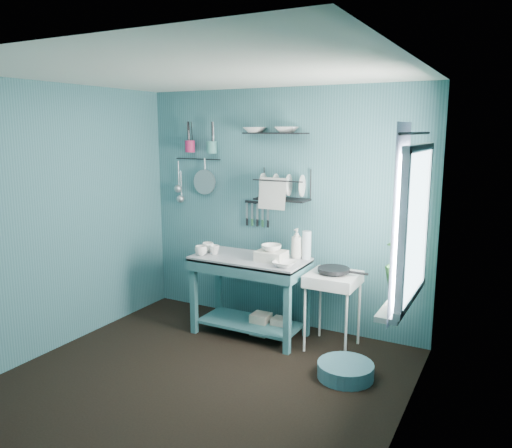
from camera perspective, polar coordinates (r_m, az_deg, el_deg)
The scene contains 36 objects.
floor at distance 4.43m, azimuth -6.02°, elevation -17.26°, with size 3.20×3.20×0.00m, color black.
ceiling at distance 3.94m, azimuth -6.76°, elevation 16.86°, with size 3.20×3.20×0.00m, color silver.
wall_back at distance 5.28m, azimuth 2.84°, elevation 1.74°, with size 3.20×3.20×0.00m, color #35666D.
wall_front at distance 2.93m, azimuth -23.25°, elevation -6.53°, with size 3.20×3.20×0.00m, color #35666D.
wall_left at distance 5.07m, azimuth -21.49°, elevation 0.61°, with size 3.00×3.00×0.00m, color #35666D.
wall_right at distance 3.39m, azimuth 16.66°, elevation -3.84°, with size 3.00×3.00×0.00m, color #35666D.
work_counter at distance 5.13m, azimuth -0.70°, elevation -8.25°, with size 1.15×0.58×0.82m, color #326469.
mug_left at distance 5.11m, azimuth -6.31°, elevation -3.04°, with size 0.12×0.12×0.10m, color white.
mug_mid at distance 5.14m, azimuth -4.76°, elevation -2.96°, with size 0.10×0.10×0.09m, color white.
mug_right at distance 5.25m, azimuth -5.51°, elevation -2.66°, with size 0.12×0.12×0.10m, color white.
wash_tub at distance 4.87m, azimuth 1.76°, elevation -3.66°, with size 0.28×0.22×0.10m, color silver.
tub_bowl at distance 4.85m, azimuth 1.77°, elevation -2.74°, with size 0.20×0.20×0.06m, color white.
soap_bottle at distance 4.97m, azimuth 4.65°, elevation -2.21°, with size 0.12×0.12×0.30m, color silver.
water_bottle at distance 4.95m, azimuth 5.81°, elevation -2.39°, with size 0.09×0.09×0.28m, color silver.
counter_bowl at distance 4.68m, azimuth 3.25°, elevation -4.57°, with size 0.22×0.22×0.05m, color white.
hotplate_stand at distance 4.89m, azimuth 8.72°, elevation -9.79°, with size 0.46×0.46×0.74m, color silver.
frying_pan at distance 4.76m, azimuth 8.86°, elevation -5.18°, with size 0.30×0.30×0.04m, color black.
knife_strip at distance 5.36m, azimuth 0.20°, elevation 2.46°, with size 0.32×0.02×0.03m, color black.
dish_rack at distance 5.10m, azimuth 3.02°, elevation 4.51°, with size 0.55×0.24×0.32m, color black.
upper_shelf at distance 5.14m, azimuth 2.19°, elevation 10.32°, with size 0.70×0.18×0.01m, color black.
shelf_bowl_left at distance 5.25m, azimuth -0.14°, elevation 10.47°, with size 0.22×0.22×0.05m, color white.
shelf_bowl_right at distance 5.08m, azimuth 3.51°, elevation 10.24°, with size 0.23×0.23×0.06m, color white.
utensil_cup_magenta at distance 5.71m, azimuth -7.56°, elevation 8.79°, with size 0.11×0.11×0.13m, color #B62151.
utensil_cup_teal at distance 5.55m, azimuth -5.10°, elevation 8.72°, with size 0.11×0.11×0.13m, color teal.
colander at distance 5.66m, azimuth -5.90°, elevation 4.80°, with size 0.28×0.28×0.03m, color #A8ACB1.
ladle_outer at distance 5.88m, azimuth -8.84°, elevation 5.67°, with size 0.01×0.01×0.30m, color #A8ACB1.
ladle_inner at distance 5.87m, azimuth -8.56°, elevation 4.53°, with size 0.01×0.01×0.30m, color #A8ACB1.
hook_rail at distance 5.72m, azimuth -6.65°, elevation 7.39°, with size 0.01×0.01×0.60m, color black.
window_glass at distance 3.79m, azimuth 17.93°, elevation -0.06°, with size 1.10×1.10×0.00m, color white.
windowsill at distance 3.95m, azimuth 16.21°, elevation -8.38°, with size 0.16×0.95×0.04m, color silver.
curtain at distance 3.50m, azimuth 16.05°, elevation 0.02°, with size 1.35×1.35×0.00m, color white.
curtain_rod at distance 3.74m, azimuth 17.83°, elevation 9.84°, with size 0.02×0.02×1.05m, color black.
potted_plant at distance 4.09m, azimuth 16.33°, elevation -4.15°, with size 0.25×0.25×0.45m, color #245C28.
storage_tin_large at distance 5.23m, azimuth 0.56°, elevation -11.35°, with size 0.18×0.18×0.22m, color tan.
storage_tin_small at distance 5.17m, azimuth 2.72°, elevation -11.72°, with size 0.15×0.15×0.20m, color tan.
floor_basin at distance 4.47m, azimuth 10.18°, elevation -16.15°, with size 0.48×0.48×0.13m, color teal.
Camera 1 is at (2.22, -3.22, 2.08)m, focal length 35.00 mm.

